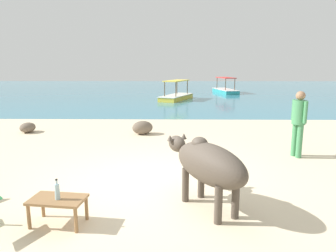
{
  "coord_description": "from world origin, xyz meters",
  "views": [
    {
      "loc": [
        0.45,
        -5.64,
        2.25
      ],
      "look_at": [
        0.3,
        3.0,
        0.55
      ],
      "focal_mm": 32.82,
      "sensor_mm": 36.0,
      "label": 1
    }
  ],
  "objects_px": {
    "cow": "(208,164)",
    "bottle": "(57,191)",
    "boat_teal": "(225,90)",
    "low_bench_table": "(58,202)",
    "boat_yellow": "(176,96)",
    "person_standing": "(299,119)"
  },
  "relations": [
    {
      "from": "cow",
      "to": "bottle",
      "type": "height_order",
      "value": "cow"
    },
    {
      "from": "bottle",
      "to": "boat_teal",
      "type": "distance_m",
      "value": 22.56
    },
    {
      "from": "cow",
      "to": "low_bench_table",
      "type": "height_order",
      "value": "cow"
    },
    {
      "from": "bottle",
      "to": "boat_yellow",
      "type": "relative_size",
      "value": 0.08
    },
    {
      "from": "bottle",
      "to": "person_standing",
      "type": "height_order",
      "value": "person_standing"
    },
    {
      "from": "cow",
      "to": "boat_yellow",
      "type": "height_order",
      "value": "boat_yellow"
    },
    {
      "from": "low_bench_table",
      "to": "bottle",
      "type": "bearing_deg",
      "value": -55.01
    },
    {
      "from": "cow",
      "to": "boat_teal",
      "type": "bearing_deg",
      "value": -40.93
    },
    {
      "from": "low_bench_table",
      "to": "bottle",
      "type": "height_order",
      "value": "bottle"
    },
    {
      "from": "bottle",
      "to": "boat_yellow",
      "type": "distance_m",
      "value": 16.62
    },
    {
      "from": "boat_yellow",
      "to": "person_standing",
      "type": "bearing_deg",
      "value": 34.2
    },
    {
      "from": "cow",
      "to": "low_bench_table",
      "type": "distance_m",
      "value": 2.25
    },
    {
      "from": "cow",
      "to": "low_bench_table",
      "type": "bearing_deg",
      "value": 73.65
    },
    {
      "from": "cow",
      "to": "boat_yellow",
      "type": "relative_size",
      "value": 0.49
    },
    {
      "from": "low_bench_table",
      "to": "bottle",
      "type": "distance_m",
      "value": 0.19
    },
    {
      "from": "bottle",
      "to": "person_standing",
      "type": "relative_size",
      "value": 0.18
    },
    {
      "from": "cow",
      "to": "boat_yellow",
      "type": "distance_m",
      "value": 15.94
    },
    {
      "from": "bottle",
      "to": "boat_yellow",
      "type": "xyz_separation_m",
      "value": [
        1.81,
        16.52,
        -0.26
      ]
    },
    {
      "from": "boat_teal",
      "to": "boat_yellow",
      "type": "xyz_separation_m",
      "value": [
        -4.13,
        -5.24,
        0.0
      ]
    },
    {
      "from": "boat_teal",
      "to": "boat_yellow",
      "type": "height_order",
      "value": "same"
    },
    {
      "from": "low_bench_table",
      "to": "boat_yellow",
      "type": "distance_m",
      "value": 16.58
    },
    {
      "from": "cow",
      "to": "person_standing",
      "type": "bearing_deg",
      "value": -72.35
    }
  ]
}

